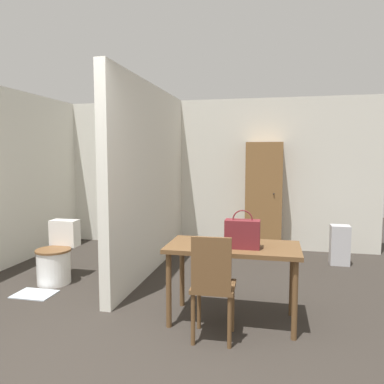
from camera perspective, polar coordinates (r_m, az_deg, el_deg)
name	(u,v)px	position (r m, az deg, el deg)	size (l,w,h in m)	color
wall_back	(202,174)	(6.48, 1.60, 2.79)	(5.78, 0.12, 2.50)	silver
partition_wall	(151,179)	(5.10, -6.30, 1.99)	(0.12, 2.94, 2.50)	silver
dining_table	(233,254)	(3.57, 6.26, -9.42)	(1.23, 0.62, 0.74)	brown
wooden_chair	(213,284)	(3.22, 3.17, -13.80)	(0.37, 0.37, 0.92)	brown
toilet	(56,258)	(5.00, -19.95, -9.44)	(0.42, 0.57, 0.74)	white
handbag	(242,234)	(3.42, 7.69, -6.30)	(0.31, 0.14, 0.35)	maroon
wooden_cabinet	(264,198)	(6.13, 10.88, -0.88)	(0.57, 0.40, 1.77)	brown
bath_mat	(35,294)	(4.73, -22.86, -14.15)	(0.44, 0.32, 0.01)	#B2BCC6
space_heater	(340,245)	(5.83, 21.59, -7.51)	(0.26, 0.21, 0.57)	#BCBCC1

